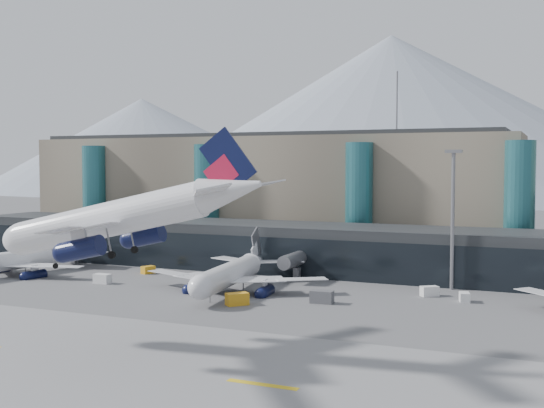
% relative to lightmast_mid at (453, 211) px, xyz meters
% --- Properties ---
extents(ground, '(900.00, 900.00, 0.00)m').
position_rel_lightmast_mid_xyz_m(ground, '(-30.00, -48.00, -14.42)').
color(ground, '#515154').
rests_on(ground, ground).
extents(runway_strip, '(400.00, 40.00, 0.04)m').
position_rel_lightmast_mid_xyz_m(runway_strip, '(-30.00, -63.00, -14.40)').
color(runway_strip, slate).
rests_on(runway_strip, ground).
extents(runway_markings, '(128.00, 1.00, 0.02)m').
position_rel_lightmast_mid_xyz_m(runway_markings, '(-30.00, -63.00, -14.37)').
color(runway_markings, gold).
rests_on(runway_markings, ground).
extents(concourse, '(170.00, 27.00, 10.00)m').
position_rel_lightmast_mid_xyz_m(concourse, '(-30.02, 9.73, -9.45)').
color(concourse, black).
rests_on(concourse, ground).
extents(terminal_main, '(130.00, 30.00, 31.00)m').
position_rel_lightmast_mid_xyz_m(terminal_main, '(-55.00, 42.00, 1.03)').
color(terminal_main, gray).
rests_on(terminal_main, ground).
extents(teal_towers, '(116.40, 19.40, 46.00)m').
position_rel_lightmast_mid_xyz_m(teal_towers, '(-44.99, 26.01, -0.41)').
color(teal_towers, '#256169').
rests_on(teal_towers, ground).
extents(mountain_ridge, '(910.00, 400.00, 110.00)m').
position_rel_lightmast_mid_xyz_m(mountain_ridge, '(-14.03, 332.00, 31.33)').
color(mountain_ridge, gray).
rests_on(mountain_ridge, ground).
extents(lightmast_mid, '(3.00, 1.20, 25.60)m').
position_rel_lightmast_mid_xyz_m(lightmast_mid, '(0.00, 0.00, 0.00)').
color(lightmast_mid, slate).
rests_on(lightmast_mid, ground).
extents(hero_jet, '(37.17, 37.92, 12.23)m').
position_rel_lightmast_mid_xyz_m(hero_jet, '(-29.29, -57.83, 3.42)').
color(hero_jet, silver).
rests_on(hero_jet, ground).
extents(jet_parked_left, '(33.37, 34.13, 10.98)m').
position_rel_lightmast_mid_xyz_m(jet_parked_left, '(-84.98, -15.65, -10.26)').
color(jet_parked_left, silver).
rests_on(jet_parked_left, ground).
extents(jet_parked_mid, '(36.26, 36.07, 11.75)m').
position_rel_lightmast_mid_xyz_m(jet_parked_mid, '(-36.54, -15.53, -9.97)').
color(jet_parked_mid, silver).
rests_on(jet_parked_mid, ground).
extents(veh_a, '(3.26, 1.86, 1.82)m').
position_rel_lightmast_mid_xyz_m(veh_a, '(-62.96, -19.75, -13.51)').
color(veh_a, silver).
rests_on(veh_a, ground).
extents(veh_b, '(2.52, 3.12, 1.56)m').
position_rel_lightmast_mid_xyz_m(veh_b, '(-61.53, -6.17, -13.64)').
color(veh_b, orange).
rests_on(veh_b, ground).
extents(veh_c, '(3.85, 2.17, 2.09)m').
position_rel_lightmast_mid_xyz_m(veh_c, '(-17.91, -20.90, -13.38)').
color(veh_c, '#4E4E53').
rests_on(veh_c, ground).
extents(veh_d, '(3.38, 3.13, 1.73)m').
position_rel_lightmast_mid_xyz_m(veh_d, '(-2.62, -7.79, -13.56)').
color(veh_d, silver).
rests_on(veh_d, ground).
extents(veh_g, '(2.18, 3.01, 1.58)m').
position_rel_lightmast_mid_xyz_m(veh_g, '(3.66, -10.59, -13.63)').
color(veh_g, silver).
rests_on(veh_g, ground).
extents(veh_h, '(3.84, 3.95, 2.00)m').
position_rel_lightmast_mid_xyz_m(veh_h, '(-30.11, -27.84, -13.42)').
color(veh_h, orange).
rests_on(veh_h, ground).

